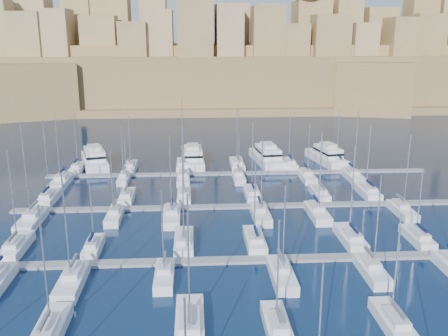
{
  "coord_description": "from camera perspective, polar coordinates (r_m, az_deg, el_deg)",
  "views": [
    {
      "loc": [
        -9.9,
        -74.42,
        30.13
      ],
      "look_at": [
        -4.92,
        6.0,
        8.48
      ],
      "focal_mm": 40.0,
      "sensor_mm": 36.0,
      "label": 1
    }
  ],
  "objects": [
    {
      "name": "ground",
      "position": [
        80.9,
        3.77,
        -6.86
      ],
      "size": [
        600.0,
        600.0,
        0.0
      ],
      "primitive_type": "plane",
      "color": "black",
      "rests_on": "ground"
    },
    {
      "name": "pontoon_mid_near",
      "position": [
        69.93,
        5.02,
        -10.36
      ],
      "size": [
        84.0,
        2.0,
        0.4
      ],
      "primitive_type": "cube",
      "color": "slate",
      "rests_on": "ground"
    },
    {
      "name": "pontoon_mid_far",
      "position": [
        90.11,
        2.97,
        -4.38
      ],
      "size": [
        84.0,
        2.0,
        0.4
      ],
      "primitive_type": "cube",
      "color": "slate",
      "rests_on": "ground"
    },
    {
      "name": "pontoon_far",
      "position": [
        110.99,
        1.7,
        -0.61
      ],
      "size": [
        84.0,
        2.0,
        0.4
      ],
      "primitive_type": "cube",
      "color": "slate",
      "rests_on": "ground"
    },
    {
      "name": "sailboat_1",
      "position": [
        56.56,
        -19.35,
        -17.2
      ],
      "size": [
        2.76,
        9.21,
        14.6
      ],
      "color": "silver",
      "rests_on": "ground"
    },
    {
      "name": "sailboat_2",
      "position": [
        54.85,
        -3.93,
        -17.37
      ],
      "size": [
        3.01,
        10.03,
        15.22
      ],
      "color": "silver",
      "rests_on": "ground"
    },
    {
      "name": "sailboat_3",
      "position": [
        54.77,
        6.09,
        -17.53
      ],
      "size": [
        2.48,
        8.26,
        12.6
      ],
      "color": "silver",
      "rests_on": "ground"
    },
    {
      "name": "sailboat_4",
      "position": [
        57.99,
        18.75,
        -16.31
      ],
      "size": [
        2.5,
        8.32,
        13.03
      ],
      "color": "silver",
      "rests_on": "ground"
    },
    {
      "name": "sailboat_12",
      "position": [
        78.21,
        -22.63,
        -8.25
      ],
      "size": [
        2.69,
        8.98,
        15.12
      ],
      "color": "silver",
      "rests_on": "ground"
    },
    {
      "name": "sailboat_13",
      "position": [
        74.64,
        -14.7,
        -8.71
      ],
      "size": [
        2.22,
        7.39,
        10.19
      ],
      "color": "silver",
      "rests_on": "ground"
    },
    {
      "name": "sailboat_14",
      "position": [
        73.99,
        -4.6,
        -8.4
      ],
      "size": [
        2.75,
        9.17,
        15.42
      ],
      "color": "silver",
      "rests_on": "ground"
    },
    {
      "name": "sailboat_15",
      "position": [
        74.43,
        3.53,
        -8.25
      ],
      "size": [
        2.7,
        9.01,
        13.12
      ],
      "color": "silver",
      "rests_on": "ground"
    },
    {
      "name": "sailboat_16",
      "position": [
        77.56,
        14.23,
        -7.7
      ],
      "size": [
        2.79,
        9.3,
        15.0
      ],
      "color": "silver",
      "rests_on": "ground"
    },
    {
      "name": "sailboat_17",
      "position": [
        80.72,
        21.24,
        -7.41
      ],
      "size": [
        2.46,
        8.22,
        11.54
      ],
      "color": "silver",
      "rests_on": "ground"
    },
    {
      "name": "sailboat_19",
      "position": [
        65.78,
        -16.98,
        -12.19
      ],
      "size": [
        2.82,
        9.4,
        14.92
      ],
      "color": "silver",
      "rests_on": "ground"
    },
    {
      "name": "sailboat_20",
      "position": [
        64.76,
        -6.82,
        -12.08
      ],
      "size": [
        2.38,
        7.93,
        12.48
      ],
      "color": "silver",
      "rests_on": "ground"
    },
    {
      "name": "sailboat_21",
      "position": [
        65.02,
        6.62,
        -11.94
      ],
      "size": [
        2.74,
        9.13,
        12.99
      ],
      "color": "silver",
      "rests_on": "ground"
    },
    {
      "name": "sailboat_22",
      "position": [
        68.26,
        16.54,
        -11.13
      ],
      "size": [
        2.54,
        8.46,
        13.94
      ],
      "color": "silver",
      "rests_on": "ground"
    },
    {
      "name": "sailboat_24",
      "position": [
        98.37,
        -19.39,
        -3.21
      ],
      "size": [
        2.75,
        9.17,
        15.7
      ],
      "color": "silver",
      "rests_on": "ground"
    },
    {
      "name": "sailboat_25",
      "position": [
        95.09,
        -11.03,
        -3.26
      ],
      "size": [
        2.53,
        8.45,
        11.95
      ],
      "color": "silver",
      "rests_on": "ground"
    },
    {
      "name": "sailboat_26",
      "position": [
        94.21,
        -4.59,
        -3.18
      ],
      "size": [
        2.51,
        8.35,
        14.39
      ],
      "color": "silver",
      "rests_on": "ground"
    },
    {
      "name": "sailboat_27",
      "position": [
        95.16,
        3.24,
        -2.97
      ],
      "size": [
        2.72,
        9.07,
        14.66
      ],
      "color": "silver",
      "rests_on": "ground"
    },
    {
      "name": "sailboat_28",
      "position": [
        97.14,
        10.87,
        -2.86
      ],
      "size": [
        2.48,
        8.28,
        12.62
      ],
      "color": "silver",
      "rests_on": "ground"
    },
    {
      "name": "sailboat_29",
      "position": [
        100.54,
        16.03,
        -2.56
      ],
      "size": [
        2.92,
        9.74,
        13.79
      ],
      "color": "silver",
      "rests_on": "ground"
    },
    {
      "name": "sailboat_30",
      "position": [
        87.98,
        -21.11,
        -5.5
      ],
      "size": [
        3.02,
        10.06,
        17.06
      ],
      "color": "silver",
      "rests_on": "ground"
    },
    {
      "name": "sailboat_31",
      "position": [
        85.87,
        -12.41,
        -5.36
      ],
      "size": [
        2.39,
        7.97,
        12.33
      ],
      "color": "silver",
      "rests_on": "ground"
    },
    {
      "name": "sailboat_32",
      "position": [
        84.19,
        -5.98,
        -5.46
      ],
      "size": [
        2.84,
        9.46,
        14.92
      ],
      "color": "silver",
      "rests_on": "ground"
    },
    {
      "name": "sailboat_33",
      "position": [
        84.88,
        4.19,
        -5.25
      ],
      "size": [
        2.81,
        9.35,
        14.24
      ],
      "color": "silver",
      "rests_on": "ground"
    },
    {
      "name": "sailboat_34",
      "position": [
        86.66,
        10.63,
        -5.04
      ],
      "size": [
        2.83,
        9.42,
        15.09
      ],
      "color": "silver",
      "rests_on": "ground"
    },
    {
      "name": "sailboat_35",
      "position": [
        91.78,
        19.69,
        -4.55
      ],
      "size": [
        2.58,
        8.58,
        14.37
      ],
      "color": "silver",
      "rests_on": "ground"
    },
    {
      "name": "sailboat_36",
      "position": [
        118.07,
        -16.42,
        -0.0
      ],
      "size": [
        2.34,
        7.81,
        13.11
      ],
      "color": "silver",
      "rests_on": "ground"
    },
    {
      "name": "sailboat_37",
      "position": [
        116.28,
        -10.63,
        0.13
      ],
      "size": [
        2.54,
        8.47,
        12.7
      ],
      "color": "silver",
      "rests_on": "ground"
    },
    {
      "name": "sailboat_38",
      "position": [
        116.05,
        -4.69,
        0.34
      ],
      "size": [
        2.97,
        9.9,
        16.17
      ],
      "color": "silver",
      "rests_on": "ground"
    },
    {
      "name": "sailboat_39",
      "position": [
        116.51,
        1.5,
        0.43
      ],
      "size": [
        3.0,
        10.0,
        14.82
      ],
      "color": "silver",
      "rests_on": "ground"
    },
    {
      "name": "sailboat_40",
      "position": [
        117.84,
        7.45,
        0.47
      ],
      "size": [
        2.77,
        9.24,
        12.55
      ],
      "color": "silver",
      "rests_on": "ground"
    },
    {
      "name": "sailboat_41",
      "position": [
        120.54,
        12.82,
        0.55
      ],
      "size": [
        2.78,
        9.26,
        13.77
      ],
      "color": "silver",
      "rests_on": "ground"
    },
    {
      "name": "sailboat_42",
      "position": [
        108.22,
        -18.09,
        -1.47
      ],
      "size": [
        3.03,
        10.11,
        15.52
      ],
      "color": "silver",
      "rests_on": "ground"
    },
    {
      "name": "sailboat_43",
      "position": [
        107.08,
        -11.36,
        -1.2
      ],
      "size": [
        2.18,
        7.26,
        12.33
      ],
      "color": "silver",
      "rests_on": "ground"
    },
    {
      "name": "sailboat_44",
      "position": [
        105.39,
        -4.67,
        -1.21
      ],
      "size": [
        2.61,
        8.69,
        12.6
      ],
      "color": "silver",
      "rests_on": "ground"
    },
    {
      "name": "sailboat_45",
      "position": [
        106.13,
        1.68,
        -1.06
      ],
      "size": [
        2.39,
        7.97,
        10.86
      ],
      "color": "silver",
      "rests_on": "ground"
    },
    {
      "name": "sailboat_46",
      "position": [
        108.06,
        9.46,
        -0.96
      ],
      "size": [
        2.62,
        8.75,
        12.42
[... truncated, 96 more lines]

